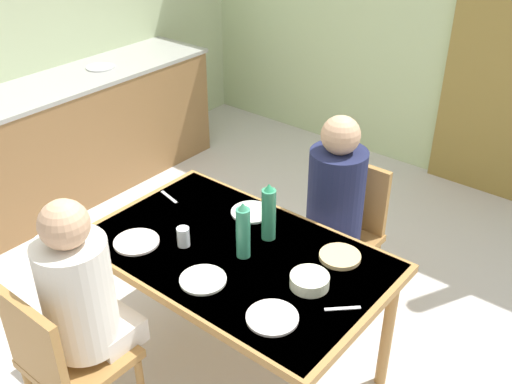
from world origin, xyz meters
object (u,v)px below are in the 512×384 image
object	(u,v)px
water_bottle_green_far	(269,213)
serving_bowl_center	(310,281)
dining_table	(236,264)
person_near_diner	(81,291)
kitchen_counter	(70,138)
person_far_diner	(335,195)
chair_far_diner	(344,228)
chair_near_diner	(64,360)
water_bottle_green_near	(243,231)

from	to	relation	value
water_bottle_green_far	serving_bowl_center	bearing A→B (deg)	-25.81
dining_table	person_near_diner	distance (m)	0.72
kitchen_counter	person_far_diner	bearing A→B (deg)	1.73
kitchen_counter	chair_far_diner	size ratio (longest dim) A/B	2.79
kitchen_counter	chair_near_diner	world-z (taller)	kitchen_counter
chair_far_diner	person_near_diner	distance (m)	1.52
dining_table	chair_far_diner	bearing A→B (deg)	81.39
dining_table	water_bottle_green_near	size ratio (longest dim) A/B	4.98
dining_table	serving_bowl_center	size ratio (longest dim) A/B	8.31
dining_table	chair_near_diner	world-z (taller)	chair_near_diner
water_bottle_green_near	serving_bowl_center	distance (m)	0.37
water_bottle_green_far	dining_table	bearing A→B (deg)	-105.08
person_near_diner	water_bottle_green_far	size ratio (longest dim) A/B	2.60
chair_near_diner	chair_far_diner	bearing A→B (deg)	75.93
water_bottle_green_far	serving_bowl_center	world-z (taller)	water_bottle_green_far
kitchen_counter	water_bottle_green_far	bearing A→B (deg)	-10.38
kitchen_counter	dining_table	bearing A→B (deg)	-15.25
water_bottle_green_near	water_bottle_green_far	bearing A→B (deg)	89.79
chair_far_diner	serving_bowl_center	distance (m)	0.87
chair_far_diner	serving_bowl_center	xyz separation A→B (m)	(0.29, -0.78, 0.27)
kitchen_counter	person_far_diner	distance (m)	2.29
serving_bowl_center	kitchen_counter	bearing A→B (deg)	167.31
person_near_diner	water_bottle_green_near	size ratio (longest dim) A/B	2.71
person_near_diner	serving_bowl_center	world-z (taller)	person_near_diner
serving_bowl_center	person_far_diner	bearing A→B (deg)	113.96
kitchen_counter	water_bottle_green_far	xyz separation A→B (m)	(2.20, -0.40, 0.43)
person_near_diner	serving_bowl_center	size ratio (longest dim) A/B	4.53
person_near_diner	water_bottle_green_far	xyz separation A→B (m)	(0.33, 0.84, 0.10)
person_far_diner	chair_far_diner	bearing A→B (deg)	-90.00
kitchen_counter	serving_bowl_center	size ratio (longest dim) A/B	14.27
water_bottle_green_near	water_bottle_green_far	size ratio (longest dim) A/B	0.96
dining_table	water_bottle_green_near	distance (m)	0.21
kitchen_counter	chair_near_diner	size ratio (longest dim) A/B	2.79
person_near_diner	water_bottle_green_far	distance (m)	0.90
kitchen_counter	chair_far_diner	xyz separation A→B (m)	(2.27, 0.20, 0.05)
water_bottle_green_near	water_bottle_green_far	distance (m)	0.18
dining_table	chair_near_diner	distance (m)	0.85
water_bottle_green_near	dining_table	bearing A→B (deg)	178.38
kitchen_counter	water_bottle_green_far	size ratio (longest dim) A/B	8.18
kitchen_counter	serving_bowl_center	xyz separation A→B (m)	(2.56, -0.58, 0.31)
dining_table	chair_far_diner	xyz separation A→B (m)	(0.12, 0.79, -0.17)
dining_table	person_far_diner	world-z (taller)	person_far_diner
person_near_diner	serving_bowl_center	bearing A→B (deg)	44.27
water_bottle_green_far	serving_bowl_center	size ratio (longest dim) A/B	1.74
water_bottle_green_near	serving_bowl_center	world-z (taller)	water_bottle_green_near
dining_table	water_bottle_green_far	world-z (taller)	water_bottle_green_far
chair_far_diner	water_bottle_green_near	distance (m)	0.88
dining_table	serving_bowl_center	xyz separation A→B (m)	(0.41, 0.01, 0.10)
chair_near_diner	person_near_diner	bearing A→B (deg)	90.00
chair_far_diner	person_near_diner	bearing A→B (deg)	74.67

